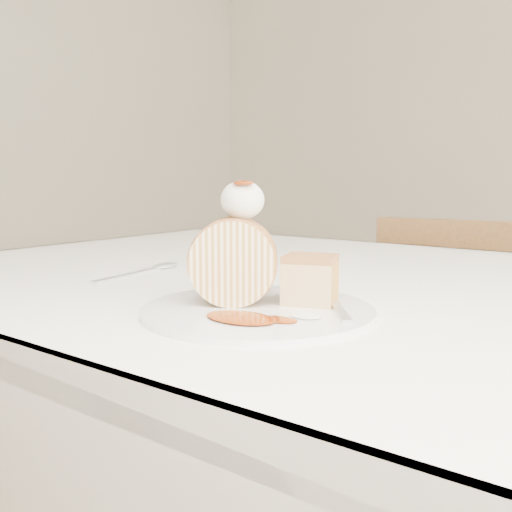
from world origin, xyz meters
The scene contains 10 objects.
table centered at (0.00, 0.20, 0.66)m, with size 1.40×0.90×0.75m.
chair_far centered at (-0.03, 0.86, 0.46)m, with size 0.43×0.43×0.80m.
plate centered at (0.02, -0.03, 0.75)m, with size 0.25×0.25×0.01m, color white.
roulade_slice centered at (-0.02, -0.04, 0.80)m, with size 0.09×0.09×0.05m, color beige.
cake_chunk centered at (0.05, 0.02, 0.78)m, with size 0.05×0.05×0.05m, color #AB7740.
whipped_cream centered at (-0.01, -0.02, 0.87)m, with size 0.05×0.05×0.04m, color white.
caramel_drizzle centered at (0.00, -0.03, 0.89)m, with size 0.02×0.02×0.01m, color #7D2805.
caramel_pool centered at (0.03, -0.09, 0.76)m, with size 0.08×0.05×0.00m, color #7D2805, non-canonical shape.
fork centered at (0.09, 0.00, 0.76)m, with size 0.02×0.15×0.00m, color silver.
spoon centered at (-0.27, 0.03, 0.75)m, with size 0.03×0.17×0.00m, color silver.
Camera 1 is at (0.37, -0.51, 0.89)m, focal length 40.00 mm.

